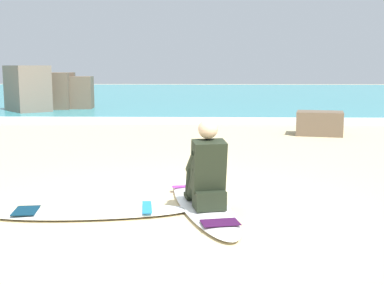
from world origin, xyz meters
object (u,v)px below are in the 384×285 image
at_px(surfer_seated, 207,173).
at_px(shoreline_rock, 320,123).
at_px(surfboard_spare_near, 91,212).
at_px(surfboard_main, 203,204).

bearing_deg(surfer_seated, shoreline_rock, 67.64).
relative_size(surfer_seated, surfboard_spare_near, 0.44).
distance_m(surfboard_main, surfboard_spare_near, 1.23).
height_order(surfboard_main, surfer_seated, surfer_seated).
distance_m(surfboard_main, shoreline_rock, 6.62).
bearing_deg(surfer_seated, surfboard_spare_near, -173.00).
height_order(surfboard_main, surfboard_spare_near, same).
height_order(surfboard_spare_near, shoreline_rock, shoreline_rock).
relative_size(surfboard_main, surfer_seated, 2.74).
bearing_deg(surfboard_spare_near, shoreline_rock, 59.37).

